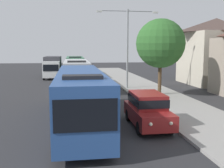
{
  "coord_description": "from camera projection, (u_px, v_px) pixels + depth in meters",
  "views": [
    {
      "loc": [
        -1.74,
        -3.11,
        4.37
      ],
      "look_at": [
        1.42,
        18.22,
        1.52
      ],
      "focal_mm": 43.26,
      "sensor_mm": 36.0,
      "label": 1
    }
  ],
  "objects": [
    {
      "name": "bus_lead",
      "position": [
        80.0,
        95.0,
        15.53
      ],
      "size": [
        2.58,
        12.12,
        3.21
      ],
      "color": "#284C8C",
      "rests_on": "ground_plane"
    },
    {
      "name": "streetlamp_mid",
      "position": [
        127.0,
        40.0,
        28.46
      ],
      "size": [
        6.52,
        0.28,
        8.28
      ],
      "color": "gray",
      "rests_on": "sidewalk"
    },
    {
      "name": "roadside_tree",
      "position": [
        161.0,
        44.0,
        24.34
      ],
      "size": [
        4.44,
        4.44,
        6.89
      ],
      "color": "#4C3823",
      "rests_on": "sidewalk"
    },
    {
      "name": "bus_middle",
      "position": [
        75.0,
        66.0,
        41.62
      ],
      "size": [
        2.58,
        10.51,
        3.21
      ],
      "color": "#33724C",
      "rests_on": "ground_plane"
    },
    {
      "name": "house_distant_gabled",
      "position": [
        215.0,
        51.0,
        33.01
      ],
      "size": [
        7.18,
        8.03,
        8.0
      ],
      "color": "#BCB29E",
      "rests_on": "ground_plane"
    },
    {
      "name": "white_suv",
      "position": [
        148.0,
        108.0,
        15.1
      ],
      "size": [
        1.86,
        4.6,
        1.9
      ],
      "color": "maroon",
      "rests_on": "ground_plane"
    },
    {
      "name": "bus_second_in_line",
      "position": [
        76.0,
        73.0,
        29.06
      ],
      "size": [
        2.58,
        10.84,
        3.21
      ],
      "color": "silver",
      "rests_on": "ground_plane"
    },
    {
      "name": "box_truck_oncoming",
      "position": [
        53.0,
        66.0,
        40.11
      ],
      "size": [
        2.35,
        7.19,
        3.15
      ],
      "color": "white",
      "rests_on": "ground_plane"
    }
  ]
}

